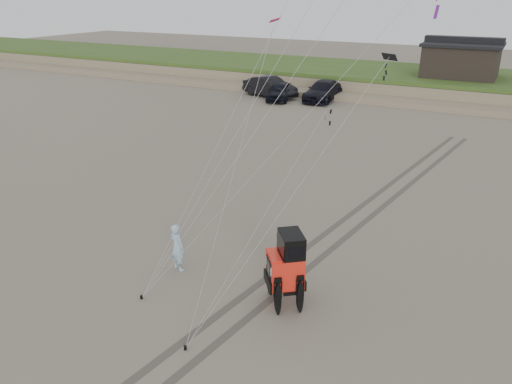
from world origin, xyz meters
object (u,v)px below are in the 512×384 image
truck_c (323,91)px  man (177,247)px  cabin (461,59)px  truck_b (270,87)px  jeep (285,276)px  truck_a (280,91)px

truck_c → man: man is taller
cabin → truck_b: size_ratio=1.21×
truck_c → jeep: (9.69, -28.56, 0.12)m
truck_b → truck_c: (4.64, 0.85, -0.07)m
man → truck_a: bearing=-54.9°
cabin → truck_b: bearing=-150.8°
truck_c → jeep: bearing=-73.6°
truck_c → man: (5.70, -28.49, 0.03)m
cabin → jeep: 35.87m
truck_a → man: 28.36m
truck_a → truck_b: truck_b is taller
truck_a → man: size_ratio=2.66×
man → truck_c: bearing=-62.1°
truck_b → truck_c: bearing=-60.4°
truck_a → truck_c: bearing=11.7°
truck_b → truck_c: size_ratio=0.96×
cabin → truck_a: cabin is taller
truck_b → man: size_ratio=3.16×
truck_a → cabin: bearing=19.8°
truck_c → jeep: jeep is taller
truck_a → truck_c: 3.68m
truck_a → man: bearing=-85.5°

